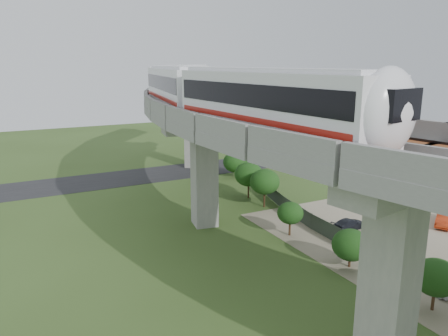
% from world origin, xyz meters
% --- Properties ---
extents(ground, '(160.00, 160.00, 0.00)m').
position_xyz_m(ground, '(0.00, 0.00, 0.00)').
color(ground, '#364F1F').
rests_on(ground, ground).
extents(dirt_lot, '(18.00, 26.00, 0.04)m').
position_xyz_m(dirt_lot, '(14.00, -2.00, 0.02)').
color(dirt_lot, '#7E725B').
rests_on(dirt_lot, ground).
extents(asphalt_road, '(60.00, 8.00, 0.03)m').
position_xyz_m(asphalt_road, '(0.00, 30.00, 0.01)').
color(asphalt_road, '#232326').
rests_on(asphalt_road, ground).
extents(viaduct, '(19.58, 73.98, 11.40)m').
position_xyz_m(viaduct, '(3.84, 0.00, 9.05)').
color(viaduct, '#99968E').
rests_on(viaduct, ground).
extents(metro_train, '(21.64, 58.55, 3.64)m').
position_xyz_m(metro_train, '(2.98, 17.52, 12.31)').
color(metro_train, silver).
rests_on(metro_train, ground).
extents(fence, '(3.87, 38.73, 1.50)m').
position_xyz_m(fence, '(9.75, 0.00, 0.75)').
color(fence, '#2D382D').
rests_on(fence, ground).
extents(tree_0, '(3.15, 3.15, 3.24)m').
position_xyz_m(tree_0, '(11.73, 24.14, 1.90)').
color(tree_0, '#382314').
rests_on(tree_0, ground).
extents(tree_1, '(3.06, 3.06, 3.96)m').
position_xyz_m(tree_1, '(8.49, 15.38, 2.66)').
color(tree_1, '#382314').
rests_on(tree_1, ground).
extents(tree_2, '(3.02, 3.02, 3.94)m').
position_xyz_m(tree_2, '(8.37, 12.03, 2.65)').
color(tree_2, '#382314').
rests_on(tree_2, ground).
extents(tree_3, '(2.21, 2.21, 2.97)m').
position_xyz_m(tree_3, '(6.14, 4.60, 2.02)').
color(tree_3, '#382314').
rests_on(tree_3, ground).
extents(tree_4, '(2.66, 2.66, 2.85)m').
position_xyz_m(tree_4, '(6.44, -2.22, 1.72)').
color(tree_4, '#382314').
rests_on(tree_4, ground).
extents(tree_5, '(2.59, 2.59, 3.25)m').
position_xyz_m(tree_5, '(6.79, -8.76, 2.14)').
color(tree_5, '#382314').
rests_on(tree_5, ground).
extents(car_white, '(1.68, 3.57, 1.18)m').
position_xyz_m(car_white, '(8.95, -7.09, 0.63)').
color(car_white, silver).
rests_on(car_white, dirt_lot).
extents(car_red, '(4.27, 3.35, 1.36)m').
position_xyz_m(car_red, '(20.05, 0.04, 0.72)').
color(car_red, '#B93011').
rests_on(car_red, dirt_lot).
extents(car_dark, '(3.77, 2.13, 1.03)m').
position_xyz_m(car_dark, '(11.41, 3.19, 0.56)').
color(car_dark, black).
rests_on(car_dark, dirt_lot).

